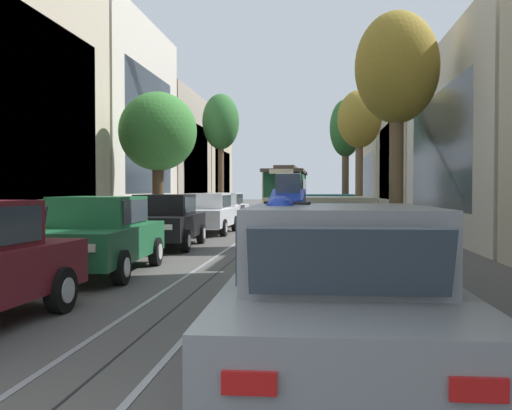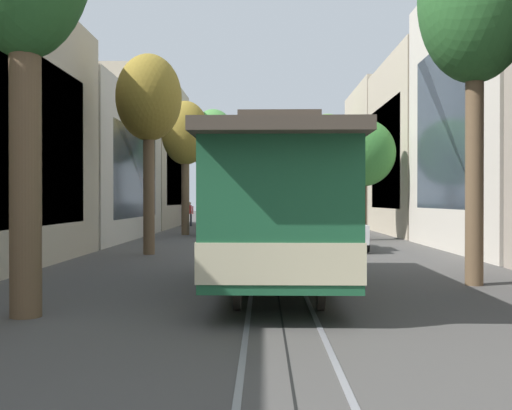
% 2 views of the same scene
% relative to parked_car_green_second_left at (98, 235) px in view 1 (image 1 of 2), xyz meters
% --- Properties ---
extents(ground_plane, '(160.00, 160.00, 0.00)m').
position_rel_parked_car_green_second_left_xyz_m(ground_plane, '(2.41, 13.46, -0.80)').
color(ground_plane, '#4C4947').
extents(trolley_track_rails, '(1.14, 64.23, 0.01)m').
position_rel_parked_car_green_second_left_xyz_m(trolley_track_rails, '(2.41, 17.09, -0.79)').
color(trolley_track_rails, gray).
rests_on(trolley_track_rails, ground).
extents(building_facade_left, '(5.14, 55.93, 10.24)m').
position_rel_parked_car_green_second_left_xyz_m(building_facade_left, '(-6.22, 14.15, 3.80)').
color(building_facade_left, '#BCAD93').
rests_on(building_facade_left, ground).
extents(building_facade_right, '(5.72, 55.93, 10.13)m').
position_rel_parked_car_green_second_left_xyz_m(building_facade_right, '(11.12, 12.49, 3.33)').
color(building_facade_right, '#BCAD93').
rests_on(building_facade_right, ground).
extents(parked_car_green_second_left, '(2.14, 4.42, 1.58)m').
position_rel_parked_car_green_second_left_xyz_m(parked_car_green_second_left, '(0.00, 0.00, 0.00)').
color(parked_car_green_second_left, '#1E6038').
rests_on(parked_car_green_second_left, ground).
extents(parked_car_black_mid_left, '(2.12, 4.41, 1.58)m').
position_rel_parked_car_green_second_left_xyz_m(parked_car_black_mid_left, '(-0.07, 5.44, 0.00)').
color(parked_car_black_mid_left, black).
rests_on(parked_car_black_mid_left, ground).
extents(parked_car_white_fourth_left, '(2.05, 4.38, 1.58)m').
position_rel_parked_car_green_second_left_xyz_m(parked_car_white_fourth_left, '(0.16, 11.01, 0.00)').
color(parked_car_white_fourth_left, silver).
rests_on(parked_car_white_fourth_left, ground).
extents(parked_car_white_fifth_left, '(2.09, 4.40, 1.58)m').
position_rel_parked_car_green_second_left_xyz_m(parked_car_white_fifth_left, '(-0.09, 16.67, 0.00)').
color(parked_car_white_fifth_left, silver).
rests_on(parked_car_white_fifth_left, ground).
extents(parked_car_grey_near_right, '(2.06, 4.39, 1.58)m').
position_rel_parked_car_green_second_left_xyz_m(parked_car_grey_near_right, '(4.63, -6.39, 0.00)').
color(parked_car_grey_near_right, slate).
rests_on(parked_car_grey_near_right, ground).
extents(parked_car_beige_second_right, '(2.05, 4.38, 1.58)m').
position_rel_parked_car_green_second_left_xyz_m(parked_car_beige_second_right, '(4.79, 0.23, 0.00)').
color(parked_car_beige_second_right, '#C1B28E').
rests_on(parked_car_beige_second_right, ground).
extents(parked_car_teal_mid_right, '(2.10, 4.40, 1.58)m').
position_rel_parked_car_green_second_left_xyz_m(parked_car_teal_mid_right, '(4.87, 6.86, 0.00)').
color(parked_car_teal_mid_right, '#196B70').
rests_on(parked_car_teal_mid_right, ground).
extents(street_tree_kerb_left_second, '(3.11, 2.85, 5.61)m').
position_rel_parked_car_green_second_left_xyz_m(street_tree_kerb_left_second, '(-1.86, 11.08, 3.19)').
color(street_tree_kerb_left_second, '#4C3826').
rests_on(street_tree_kerb_left_second, ground).
extents(street_tree_kerb_left_mid, '(2.44, 2.61, 8.08)m').
position_rel_parked_car_green_second_left_xyz_m(street_tree_kerb_left_mid, '(-1.90, 26.46, 5.33)').
color(street_tree_kerb_left_mid, brown).
rests_on(street_tree_kerb_left_mid, ground).
extents(street_tree_kerb_right_second, '(2.55, 2.29, 7.16)m').
position_rel_parked_car_green_second_left_xyz_m(street_tree_kerb_right_second, '(6.86, 6.63, 4.53)').
color(street_tree_kerb_right_second, brown).
rests_on(street_tree_kerb_right_second, ground).
extents(street_tree_kerb_right_mid, '(2.25, 2.33, 6.85)m').
position_rel_parked_car_green_second_left_xyz_m(street_tree_kerb_right_mid, '(6.61, 18.74, 4.44)').
color(street_tree_kerb_right_mid, brown).
rests_on(street_tree_kerb_right_mid, ground).
extents(street_tree_kerb_right_fourth, '(2.25, 1.92, 8.19)m').
position_rel_parked_car_green_second_left_xyz_m(street_tree_kerb_right_fourth, '(6.47, 30.28, 5.10)').
color(street_tree_kerb_right_fourth, brown).
rests_on(street_tree_kerb_right_fourth, ground).
extents(cable_car_trolley, '(2.67, 9.15, 3.28)m').
position_rel_parked_car_green_second_left_xyz_m(cable_car_trolley, '(2.41, 27.51, 0.86)').
color(cable_car_trolley, '#1E5B38').
rests_on(cable_car_trolley, ground).
extents(motorcycle_with_rider, '(0.54, 1.82, 1.87)m').
position_rel_parked_car_green_second_left_xyz_m(motorcycle_with_rider, '(4.15, -6.18, 0.18)').
color(motorcycle_with_rider, black).
rests_on(motorcycle_with_rider, ground).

